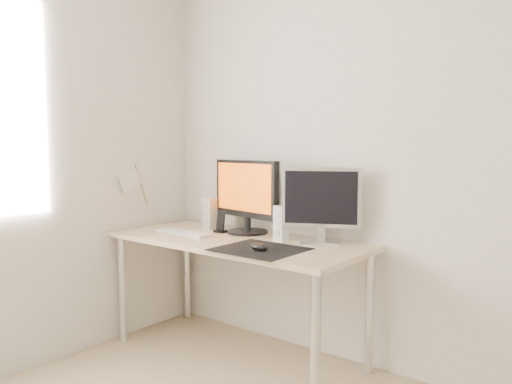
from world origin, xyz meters
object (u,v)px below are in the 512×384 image
Objects in this scene: main_monitor at (246,194)px; second_monitor at (321,201)px; speaker_left at (210,214)px; keyboard at (183,233)px; desk at (237,251)px; speaker_right at (281,223)px; mouse at (259,247)px; phone_dock at (221,226)px.

main_monitor is 0.54m from second_monitor.
speaker_left is 0.49× the size of keyboard.
desk is at bearing -69.08° from main_monitor.
main_monitor is at bearing 169.67° from speaker_right.
keyboard is (-0.30, -0.27, -0.25)m from main_monitor.
mouse is at bearing -43.29° from main_monitor.
desk is 0.26m from phone_dock.
speaker_right is (-0.08, 0.32, 0.08)m from mouse.
speaker_left and speaker_right have the same top height.
phone_dock reaches higher than mouse.
speaker_right reaches higher than phone_dock.
speaker_left is (-0.69, 0.35, 0.08)m from mouse.
main_monitor reaches higher than keyboard.
phone_dock reaches higher than keyboard.
speaker_left is (-0.36, 0.15, 0.18)m from desk.
second_monitor is 0.92m from keyboard.
mouse reaches higher than keyboard.
desk is at bearing -154.57° from speaker_right.
main_monitor reaches higher than speaker_left.
second_monitor is at bearing 16.81° from speaker_right.
phone_dock is (-0.15, -0.08, -0.21)m from main_monitor.
speaker_right is 0.47m from phone_dock.
main_monitor is at bearing -178.71° from second_monitor.
second_monitor is at bearing 7.60° from phone_dock.
mouse is 0.25× the size of keyboard.
speaker_right is 0.49× the size of keyboard.
keyboard reaches higher than desk.
mouse is 0.59m from main_monitor.
desk is 0.43m from speaker_left.
mouse is 0.07× the size of desk.
speaker_right is (0.61, -0.03, 0.00)m from speaker_left.
second_monitor is 3.17× the size of phone_dock.
phone_dock is (-0.21, 0.09, 0.12)m from desk.
main_monitor is at bearing 136.71° from mouse.
second_monitor is 0.72m from phone_dock.
second_monitor reaches higher than phone_dock.
desk is 3.78× the size of keyboard.
speaker_right is at bearing -2.95° from speaker_left.
speaker_left is at bearing 177.05° from speaker_right.
speaker_right is at bearing -163.19° from second_monitor.
main_monitor is 2.65× the size of speaker_right.
mouse is 0.19× the size of main_monitor.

